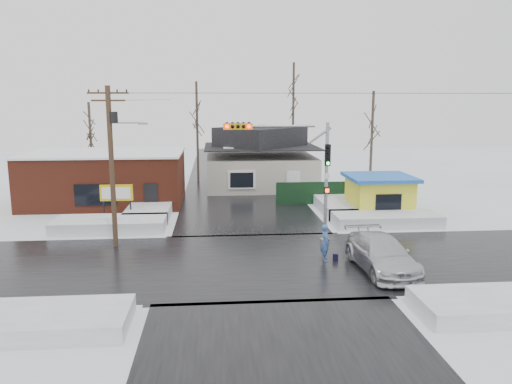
{
  "coord_description": "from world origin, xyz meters",
  "views": [
    {
      "loc": [
        -2.29,
        -24.49,
        8.28
      ],
      "look_at": [
        0.05,
        3.66,
        3.0
      ],
      "focal_mm": 35.0,
      "sensor_mm": 36.0,
      "label": 1
    }
  ],
  "objects": [
    {
      "name": "road_ns",
      "position": [
        0.0,
        0.0,
        0.01
      ],
      "size": [
        10.0,
        120.0,
        0.02
      ],
      "primitive_type": "cube",
      "color": "black",
      "rests_on": "ground"
    },
    {
      "name": "kiosk",
      "position": [
        9.5,
        9.99,
        1.46
      ],
      "size": [
        4.6,
        4.6,
        2.88
      ],
      "color": "yellow",
      "rests_on": "ground"
    },
    {
      "name": "pedestrian",
      "position": [
        3.34,
        -0.04,
        0.96
      ],
      "size": [
        0.48,
        0.72,
        1.92
      ],
      "primitive_type": "imported",
      "rotation": [
        0.0,
        0.0,
        1.54
      ],
      "color": "#3C60A8",
      "rests_on": "ground"
    },
    {
      "name": "fence",
      "position": [
        6.5,
        14.0,
        0.9
      ],
      "size": [
        8.0,
        0.12,
        1.8
      ],
      "primitive_type": "cube",
      "color": "black",
      "rests_on": "ground"
    },
    {
      "name": "snowbank_nw",
      "position": [
        -9.0,
        7.0,
        0.4
      ],
      "size": [
        7.0,
        3.0,
        0.8
      ],
      "primitive_type": "cube",
      "color": "white",
      "rests_on": "ground"
    },
    {
      "name": "brick_building",
      "position": [
        -11.0,
        15.99,
        2.08
      ],
      "size": [
        12.2,
        8.2,
        4.12
      ],
      "color": "maroon",
      "rests_on": "ground"
    },
    {
      "name": "snowbank_se",
      "position": [
        9.0,
        -7.0,
        0.35
      ],
      "size": [
        7.0,
        3.0,
        0.7
      ],
      "primitive_type": "cube",
      "color": "white",
      "rests_on": "ground"
    },
    {
      "name": "tree_far_mid",
      "position": [
        6.0,
        28.0,
        9.54
      ],
      "size": [
        3.0,
        3.0,
        12.0
      ],
      "color": "#332821",
      "rests_on": "ground"
    },
    {
      "name": "house",
      "position": [
        2.0,
        22.0,
        2.62
      ],
      "size": [
        10.4,
        8.4,
        5.76
      ],
      "color": "beige",
      "rests_on": "ground"
    },
    {
      "name": "snowbank_nside_e",
      "position": [
        7.0,
        12.0,
        0.4
      ],
      "size": [
        3.0,
        8.0,
        0.8
      ],
      "primitive_type": "cube",
      "color": "white",
      "rests_on": "ground"
    },
    {
      "name": "snowbank_sw",
      "position": [
        -9.0,
        -7.0,
        0.35
      ],
      "size": [
        7.0,
        3.0,
        0.7
      ],
      "primitive_type": "cube",
      "color": "white",
      "rests_on": "ground"
    },
    {
      "name": "road_ew",
      "position": [
        0.0,
        0.0,
        0.01
      ],
      "size": [
        120.0,
        10.0,
        0.02
      ],
      "primitive_type": "cube",
      "color": "black",
      "rests_on": "ground"
    },
    {
      "name": "car",
      "position": [
        5.75,
        -1.76,
        0.83
      ],
      "size": [
        2.66,
        5.83,
        1.65
      ],
      "primitive_type": "imported",
      "rotation": [
        0.0,
        0.0,
        0.06
      ],
      "color": "silver",
      "rests_on": "ground"
    },
    {
      "name": "snowbank_ne",
      "position": [
        9.0,
        7.0,
        0.4
      ],
      "size": [
        7.0,
        3.0,
        0.8
      ],
      "primitive_type": "cube",
      "color": "white",
      "rests_on": "ground"
    },
    {
      "name": "ground",
      "position": [
        0.0,
        0.0,
        0.0
      ],
      "size": [
        120.0,
        120.0,
        0.0
      ],
      "primitive_type": "plane",
      "color": "white",
      "rests_on": "ground"
    },
    {
      "name": "tree_far_right",
      "position": [
        12.0,
        20.0,
        7.16
      ],
      "size": [
        3.0,
        3.0,
        9.0
      ],
      "color": "#332821",
      "rests_on": "ground"
    },
    {
      "name": "marquee_sign",
      "position": [
        -9.0,
        9.49,
        1.92
      ],
      "size": [
        2.2,
        0.21,
        2.55
      ],
      "color": "black",
      "rests_on": "ground"
    },
    {
      "name": "snowbank_nside_w",
      "position": [
        -7.0,
        12.0,
        0.4
      ],
      "size": [
        3.0,
        8.0,
        0.8
      ],
      "primitive_type": "cube",
      "color": "white",
      "rests_on": "ground"
    },
    {
      "name": "traffic_signal",
      "position": [
        2.43,
        2.97,
        4.54
      ],
      "size": [
        6.05,
        0.68,
        7.0
      ],
      "color": "gray",
      "rests_on": "ground"
    },
    {
      "name": "utility_pole",
      "position": [
        -7.93,
        3.5,
        5.11
      ],
      "size": [
        3.15,
        0.44,
        9.0
      ],
      "color": "#382619",
      "rests_on": "ground"
    },
    {
      "name": "tree_far_west",
      "position": [
        -14.0,
        24.0,
        6.36
      ],
      "size": [
        3.0,
        3.0,
        8.0
      ],
      "color": "#332821",
      "rests_on": "ground"
    },
    {
      "name": "tree_far_left",
      "position": [
        -4.0,
        26.0,
        7.95
      ],
      "size": [
        3.0,
        3.0,
        10.0
      ],
      "color": "#332821",
      "rests_on": "ground"
    },
    {
      "name": "shopping_bag",
      "position": [
        3.87,
        -0.15,
        0.17
      ],
      "size": [
        0.3,
        0.2,
        0.35
      ],
      "primitive_type": "cube",
      "rotation": [
        0.0,
        0.0,
        -0.32
      ],
      "color": "black",
      "rests_on": "ground"
    }
  ]
}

